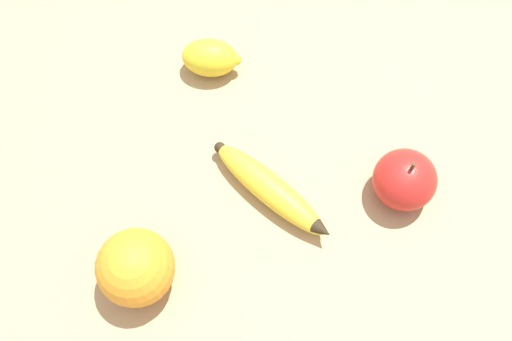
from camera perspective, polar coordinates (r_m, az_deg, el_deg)
The scene contains 5 objects.
ground_plane at distance 0.76m, azimuth -8.83°, elevation 0.71°, with size 3.00×3.00×0.00m, color tan.
banana at distance 0.72m, azimuth 1.47°, elevation -1.86°, with size 0.18×0.06×0.04m.
orange at distance 0.68m, azimuth -11.39°, elevation -9.05°, with size 0.09×0.09×0.09m.
apple at distance 0.73m, azimuth 13.98°, elevation -0.87°, with size 0.08×0.08×0.08m.
lemon at distance 0.80m, azimuth -4.38°, elevation 10.65°, with size 0.09×0.09×0.05m.
Camera 1 is at (0.30, -0.11, 0.69)m, focal length 42.00 mm.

